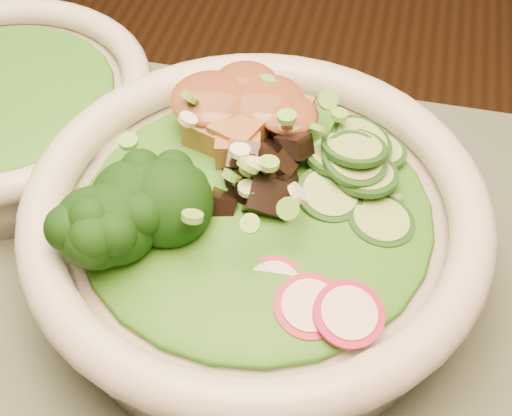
# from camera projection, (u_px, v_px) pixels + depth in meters

# --- Properties ---
(salad_bowl) EXTENTS (0.31, 0.31, 0.08)m
(salad_bowl) POSITION_uv_depth(u_px,v_px,m) (256.00, 229.00, 0.48)
(salad_bowl) COLOR beige
(salad_bowl) RESTS_ON dining_table
(side_bowl) EXTENTS (0.24, 0.24, 0.07)m
(side_bowl) POSITION_uv_depth(u_px,v_px,m) (3.00, 109.00, 0.57)
(side_bowl) COLOR beige
(side_bowl) RESTS_ON dining_table
(lettuce_bed) EXTENTS (0.23, 0.23, 0.03)m
(lettuce_bed) POSITION_uv_depth(u_px,v_px,m) (256.00, 207.00, 0.46)
(lettuce_bed) COLOR #1E6715
(lettuce_bed) RESTS_ON salad_bowl
(broccoli_florets) EXTENTS (0.11, 0.10, 0.05)m
(broccoli_florets) POSITION_uv_depth(u_px,v_px,m) (144.00, 209.00, 0.44)
(broccoli_florets) COLOR black
(broccoli_florets) RESTS_ON salad_bowl
(radish_slices) EXTENTS (0.13, 0.07, 0.02)m
(radish_slices) POSITION_uv_depth(u_px,v_px,m) (291.00, 295.00, 0.41)
(radish_slices) COLOR maroon
(radish_slices) RESTS_ON salad_bowl
(cucumber_slices) EXTENTS (0.09, 0.09, 0.04)m
(cucumber_slices) POSITION_uv_depth(u_px,v_px,m) (367.00, 175.00, 0.46)
(cucumber_slices) COLOR #9ECD71
(cucumber_slices) RESTS_ON salad_bowl
(mushroom_heap) EXTENTS (0.09, 0.09, 0.05)m
(mushroom_heap) POSITION_uv_depth(u_px,v_px,m) (251.00, 174.00, 0.46)
(mushroom_heap) COLOR black
(mushroom_heap) RESTS_ON salad_bowl
(tofu_cubes) EXTENTS (0.11, 0.09, 0.04)m
(tofu_cubes) POSITION_uv_depth(u_px,v_px,m) (235.00, 118.00, 0.50)
(tofu_cubes) COLOR olive
(tofu_cubes) RESTS_ON salad_bowl
(peanut_sauce) EXTENTS (0.08, 0.06, 0.02)m
(peanut_sauce) POSITION_uv_depth(u_px,v_px,m) (235.00, 102.00, 0.49)
(peanut_sauce) COLOR brown
(peanut_sauce) RESTS_ON tofu_cubes
(scallion_garnish) EXTENTS (0.22, 0.22, 0.03)m
(scallion_garnish) POSITION_uv_depth(u_px,v_px,m) (256.00, 177.00, 0.44)
(scallion_garnish) COLOR #69B841
(scallion_garnish) RESTS_ON salad_bowl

